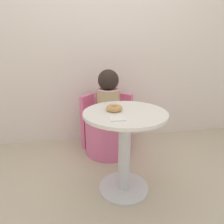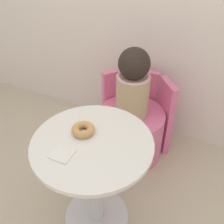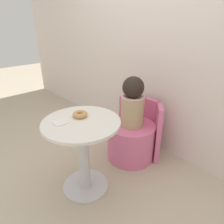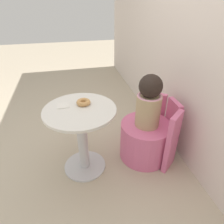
{
  "view_description": "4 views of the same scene",
  "coord_description": "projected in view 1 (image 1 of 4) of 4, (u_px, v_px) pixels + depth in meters",
  "views": [
    {
      "loc": [
        -0.25,
        -1.34,
        1.16
      ],
      "look_at": [
        0.04,
        0.35,
        0.6
      ],
      "focal_mm": 32.0,
      "sensor_mm": 36.0,
      "label": 1
    },
    {
      "loc": [
        0.6,
        -0.78,
        1.64
      ],
      "look_at": [
        0.03,
        0.43,
        0.6
      ],
      "focal_mm": 42.0,
      "sensor_mm": 36.0,
      "label": 2
    },
    {
      "loc": [
        1.31,
        -0.73,
        1.43
      ],
      "look_at": [
        0.11,
        0.37,
        0.68
      ],
      "focal_mm": 32.0,
      "sensor_mm": 36.0,
      "label": 3
    },
    {
      "loc": [
        1.6,
        -0.0,
        1.57
      ],
      "look_at": [
        0.06,
        0.35,
        0.6
      ],
      "focal_mm": 32.0,
      "sensor_mm": 36.0,
      "label": 4
    }
  ],
  "objects": [
    {
      "name": "back_wall",
      "position": [
        98.0,
        43.0,
        2.34
      ],
      "size": [
        6.0,
        0.06,
        2.4
      ],
      "color": "silver",
      "rests_on": "ground_plane"
    },
    {
      "name": "donut",
      "position": [
        114.0,
        108.0,
        1.52
      ],
      "size": [
        0.13,
        0.13,
        0.04
      ],
      "color": "tan",
      "rests_on": "round_table"
    },
    {
      "name": "tub_chair",
      "position": [
        109.0,
        135.0,
        2.26
      ],
      "size": [
        0.52,
        0.52,
        0.41
      ],
      "color": "#DB6693",
      "rests_on": "ground_plane"
    },
    {
      "name": "round_table",
      "position": [
        125.0,
        139.0,
        1.57
      ],
      "size": [
        0.64,
        0.64,
        0.69
      ],
      "color": "silver",
      "rests_on": "ground_plane"
    },
    {
      "name": "booth_backrest",
      "position": [
        106.0,
        119.0,
        2.43
      ],
      "size": [
        0.62,
        0.23,
        0.64
      ],
      "color": "#DB6693",
      "rests_on": "ground_plane"
    },
    {
      "name": "paper_napkin",
      "position": [
        117.0,
        118.0,
        1.36
      ],
      "size": [
        0.1,
        0.1,
        0.01
      ],
      "color": "silver",
      "rests_on": "round_table"
    },
    {
      "name": "child_figure",
      "position": [
        108.0,
        95.0,
        2.12
      ],
      "size": [
        0.24,
        0.24,
        0.53
      ],
      "color": "tan",
      "rests_on": "tub_chair"
    },
    {
      "name": "ground_plane",
      "position": [
        115.0,
        194.0,
        1.65
      ],
      "size": [
        12.0,
        12.0,
        0.0
      ],
      "primitive_type": "plane",
      "color": "#B7A88E"
    }
  ]
}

